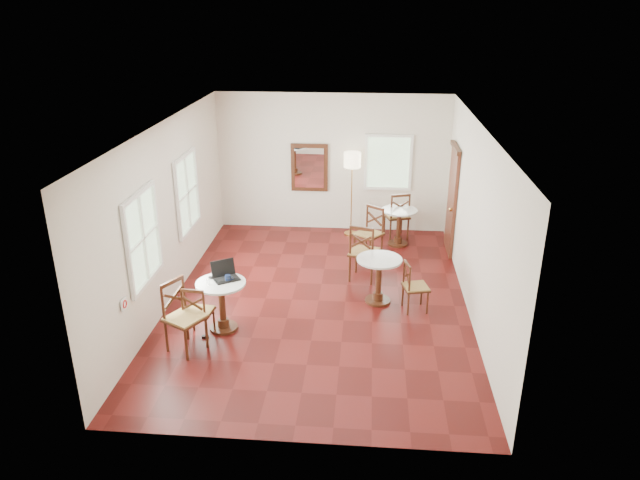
# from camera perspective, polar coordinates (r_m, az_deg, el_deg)

# --- Properties ---
(ground) EXTENTS (7.00, 7.00, 0.00)m
(ground) POSITION_cam_1_polar(r_m,az_deg,el_deg) (10.13, -0.14, -5.89)
(ground) COLOR #500F0D
(ground) RESTS_ON ground
(room_shell) EXTENTS (5.02, 7.02, 3.01)m
(room_shell) POSITION_cam_1_polar(r_m,az_deg,el_deg) (9.65, -0.37, 4.85)
(room_shell) COLOR silver
(room_shell) RESTS_ON ground
(cafe_table_near) EXTENTS (0.76, 0.76, 0.81)m
(cafe_table_near) POSITION_cam_1_polar(r_m,az_deg,el_deg) (9.19, -9.49, -5.80)
(cafe_table_near) COLOR #422010
(cafe_table_near) RESTS_ON ground
(cafe_table_mid) EXTENTS (0.76, 0.76, 0.80)m
(cafe_table_mid) POSITION_cam_1_polar(r_m,az_deg,el_deg) (9.92, 5.72, -3.42)
(cafe_table_mid) COLOR #422010
(cafe_table_mid) RESTS_ON ground
(cafe_table_back) EXTENTS (0.73, 0.73, 0.78)m
(cafe_table_back) POSITION_cam_1_polar(r_m,az_deg,el_deg) (12.33, 7.65, 1.63)
(cafe_table_back) COLOR #422010
(cafe_table_back) RESTS_ON ground
(chair_near_a) EXTENTS (0.45, 0.45, 0.89)m
(chair_near_a) POSITION_cam_1_polar(r_m,az_deg,el_deg) (9.05, -11.76, -6.85)
(chair_near_a) COLOR #422010
(chair_near_a) RESTS_ON ground
(chair_near_b) EXTENTS (0.68, 0.68, 1.08)m
(chair_near_b) POSITION_cam_1_polar(r_m,az_deg,el_deg) (8.78, -13.09, -7.26)
(chair_near_b) COLOR #422010
(chair_near_b) RESTS_ON ground
(chair_mid_a) EXTENTS (0.61, 0.61, 1.09)m
(chair_mid_a) POSITION_cam_1_polar(r_m,az_deg,el_deg) (10.68, 4.26, -1.17)
(chair_mid_a) COLOR #422010
(chair_mid_a) RESTS_ON ground
(chair_mid_b) EXTENTS (0.48, 0.48, 0.86)m
(chair_mid_b) POSITION_cam_1_polar(r_m,az_deg,el_deg) (9.77, 9.14, -4.48)
(chair_mid_b) COLOR #422010
(chair_mid_b) RESTS_ON ground
(chair_back_a) EXTENTS (0.60, 0.60, 1.04)m
(chair_back_a) POSITION_cam_1_polar(r_m,az_deg,el_deg) (12.66, 7.48, 2.38)
(chair_back_a) COLOR #422010
(chair_back_a) RESTS_ON ground
(chair_back_b) EXTENTS (0.66, 0.66, 1.03)m
(chair_back_b) POSITION_cam_1_polar(r_m,az_deg,el_deg) (11.64, 4.81, 0.67)
(chair_back_b) COLOR #422010
(chair_back_b) RESTS_ON ground
(floor_lamp) EXTENTS (0.36, 0.36, 1.83)m
(floor_lamp) POSITION_cam_1_polar(r_m,az_deg,el_deg) (12.48, 3.14, 7.21)
(floor_lamp) COLOR #BF8C3F
(floor_lamp) RESTS_ON ground
(laptop) EXTENTS (0.48, 0.46, 0.27)m
(laptop) POSITION_cam_1_polar(r_m,az_deg,el_deg) (9.15, -9.20, -3.29)
(laptop) COLOR black
(laptop) RESTS_ON cafe_table_near
(mouse) EXTENTS (0.12, 0.09, 0.04)m
(mouse) POSITION_cam_1_polar(r_m,az_deg,el_deg) (9.19, -10.47, -3.58)
(mouse) COLOR black
(mouse) RESTS_ON cafe_table_near
(navy_mug) EXTENTS (0.13, 0.09, 0.10)m
(navy_mug) POSITION_cam_1_polar(r_m,az_deg,el_deg) (9.05, -8.90, -3.68)
(navy_mug) COLOR black
(navy_mug) RESTS_ON cafe_table_near
(water_glass) EXTENTS (0.06, 0.06, 0.09)m
(water_glass) POSITION_cam_1_polar(r_m,az_deg,el_deg) (9.00, -10.79, -4.02)
(water_glass) COLOR white
(water_glass) RESTS_ON cafe_table_near
(power_adapter) EXTENTS (0.10, 0.06, 0.04)m
(power_adapter) POSITION_cam_1_polar(r_m,az_deg,el_deg) (9.24, -11.05, -9.19)
(power_adapter) COLOR black
(power_adapter) RESTS_ON ground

